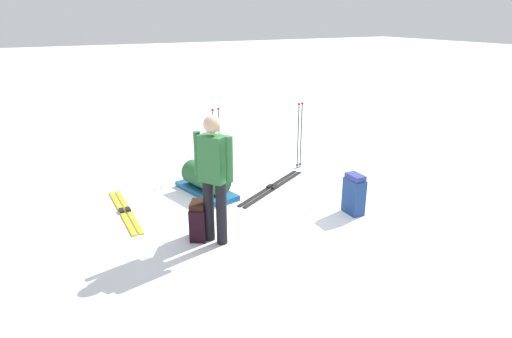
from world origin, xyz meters
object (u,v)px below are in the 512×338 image
at_px(backpack_large_dark, 354,194).
at_px(ski_pair_near, 125,211).
at_px(skier_standing, 214,174).
at_px(ski_pair_far, 272,188).
at_px(backpack_bright, 199,221).
at_px(ski_poles_planted_far, 300,132).
at_px(ski_poles_planted_near, 216,137).
at_px(gear_sled, 206,181).

bearing_deg(backpack_large_dark, ski_pair_near, -28.34).
height_order(skier_standing, ski_pair_far, skier_standing).
bearing_deg(backpack_bright, ski_poles_planted_far, -146.82).
xyz_separation_m(ski_pair_near, backpack_bright, (-0.71, 1.31, 0.25)).
relative_size(ski_pair_near, ski_poles_planted_far, 1.34).
xyz_separation_m(skier_standing, ski_poles_planted_near, (-1.08, -2.49, -0.27)).
distance_m(skier_standing, backpack_bright, 0.74).
distance_m(skier_standing, gear_sled, 1.82).
bearing_deg(ski_pair_near, backpack_bright, 118.43).
xyz_separation_m(ski_pair_near, backpack_large_dark, (-3.05, 1.64, 0.29)).
bearing_deg(backpack_large_dark, ski_pair_far, -67.72).
distance_m(skier_standing, ski_poles_planted_far, 3.27).
bearing_deg(skier_standing, ski_pair_near, -59.45).
bearing_deg(backpack_bright, gear_sled, -115.18).
relative_size(backpack_bright, ski_poles_planted_near, 0.43).
xyz_separation_m(ski_pair_far, gear_sled, (1.09, -0.32, 0.21)).
relative_size(ski_pair_far, backpack_bright, 3.28).
bearing_deg(ski_poles_planted_near, gear_sled, 57.10).
relative_size(backpack_large_dark, gear_sled, 0.47).
bearing_deg(backpack_large_dark, backpack_bright, -8.19).
distance_m(skier_standing, ski_poles_planted_near, 2.72).
bearing_deg(ski_poles_planted_far, skier_standing, 37.42).
height_order(skier_standing, ski_poles_planted_near, skier_standing).
relative_size(ski_pair_far, backpack_large_dark, 2.80).
xyz_separation_m(ski_pair_far, ski_poles_planted_far, (-1.00, -0.71, 0.70)).
distance_m(ski_pair_far, backpack_large_dark, 1.57).
xyz_separation_m(ski_pair_far, backpack_large_dark, (-0.59, 1.43, 0.29)).
xyz_separation_m(skier_standing, ski_pair_near, (0.88, -1.48, -0.94)).
xyz_separation_m(backpack_large_dark, gear_sled, (1.68, -1.75, -0.08)).
bearing_deg(skier_standing, backpack_bright, -46.44).
distance_m(backpack_large_dark, ski_poles_planted_near, 2.89).
relative_size(ski_pair_far, ski_poles_planted_near, 1.41).
distance_m(skier_standing, ski_pair_near, 1.96).
bearing_deg(ski_pair_near, gear_sled, -175.52).
bearing_deg(ski_poles_planted_near, backpack_large_dark, 112.50).
relative_size(backpack_large_dark, backpack_bright, 1.17).
bearing_deg(backpack_bright, ski_pair_near, -61.57).
height_order(backpack_bright, ski_poles_planted_far, ski_poles_planted_far).
distance_m(ski_pair_far, gear_sled, 1.16).
xyz_separation_m(backpack_large_dark, ski_poles_planted_near, (1.10, -2.65, 0.38)).
distance_m(ski_pair_far, backpack_bright, 2.08).
height_order(skier_standing, backpack_large_dark, skier_standing).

